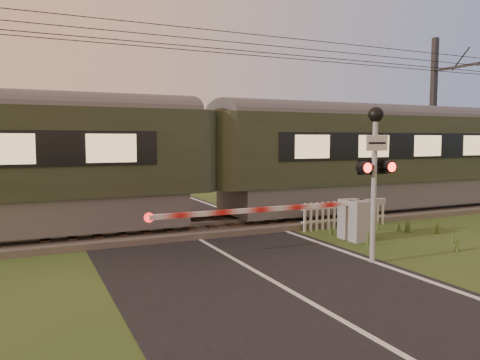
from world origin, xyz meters
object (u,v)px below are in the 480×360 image
boom_gate (346,218)px  crossing_signal (375,156)px  catenary_mast (434,116)px  train (205,159)px  picket_fence (345,214)px

boom_gate → crossing_signal: bearing=-112.5°
crossing_signal → catenary_mast: (10.10, 7.75, 1.43)m
catenary_mast → boom_gate: bearing=-148.6°
train → picket_fence: (3.96, -1.89, -1.71)m
train → catenary_mast: 12.35m
boom_gate → crossing_signal: 2.91m
train → boom_gate: (2.82, -3.39, -1.53)m
train → boom_gate: 4.67m
boom_gate → train: bearing=129.8°
catenary_mast → picket_fence: bearing=-152.9°
picket_fence → train: bearing=154.5°
boom_gate → picket_fence: size_ratio=2.14×
train → picket_fence: size_ratio=12.57×
train → picket_fence: bearing=-25.5°
boom_gate → catenary_mast: size_ratio=0.93×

